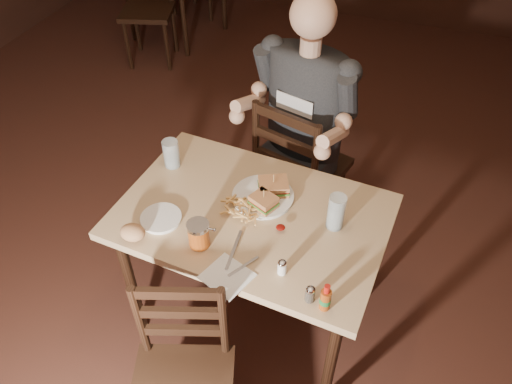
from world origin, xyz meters
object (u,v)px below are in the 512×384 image
(chair_far, at_px, (302,167))
(diner, at_px, (303,94))
(side_plate, at_px, (161,219))
(bg_chair_near, at_px, (147,11))
(main_table, at_px, (252,227))
(hot_sauce, at_px, (326,297))
(dinner_plate, at_px, (263,197))
(glass_left, at_px, (171,154))
(syrup_dispenser, at_px, (199,234))
(glass_right, at_px, (336,212))

(chair_far, xyz_separation_m, diner, (-0.01, -0.05, 0.50))
(side_plate, bearing_deg, bg_chair_near, 120.47)
(main_table, xyz_separation_m, side_plate, (-0.35, -0.16, 0.09))
(hot_sauce, bearing_deg, dinner_plate, 130.37)
(side_plate, bearing_deg, glass_left, 108.46)
(bg_chair_near, distance_m, syrup_dispenser, 3.00)
(diner, bearing_deg, dinner_plate, -75.92)
(diner, distance_m, glass_left, 0.70)
(chair_far, xyz_separation_m, hot_sauce, (0.36, -1.05, 0.36))
(chair_far, distance_m, side_plate, 0.99)
(hot_sauce, bearing_deg, bg_chair_near, 129.71)
(glass_right, bearing_deg, chair_far, 114.75)
(diner, distance_m, dinner_plate, 0.59)
(dinner_plate, bearing_deg, diner, 88.52)
(diner, xyz_separation_m, side_plate, (-0.37, -0.82, -0.20))
(glass_right, bearing_deg, main_table, -172.29)
(glass_left, bearing_deg, hot_sauce, -31.55)
(main_table, distance_m, dinner_plate, 0.14)
(diner, height_order, glass_left, diner)
(bg_chair_near, relative_size, side_plate, 5.53)
(chair_far, xyz_separation_m, side_plate, (-0.39, -0.86, 0.30))
(dinner_plate, distance_m, glass_left, 0.48)
(glass_left, distance_m, side_plate, 0.36)
(glass_left, relative_size, hot_sauce, 1.08)
(diner, xyz_separation_m, glass_left, (-0.49, -0.48, -0.14))
(glass_right, bearing_deg, glass_left, 170.98)
(glass_right, relative_size, side_plate, 0.96)
(chair_far, height_order, glass_left, chair_far)
(diner, distance_m, hot_sauce, 1.08)
(bg_chair_near, height_order, syrup_dispenser, bg_chair_near)
(chair_far, relative_size, glass_right, 5.85)
(diner, relative_size, hot_sauce, 7.68)
(syrup_dispenser, bearing_deg, dinner_plate, 69.58)
(chair_far, height_order, hot_sauce, chair_far)
(main_table, relative_size, glass_right, 7.35)
(chair_far, distance_m, glass_left, 0.81)
(dinner_plate, bearing_deg, syrup_dispenser, -115.16)
(dinner_plate, distance_m, syrup_dispenser, 0.37)
(bg_chair_near, xyz_separation_m, hot_sauce, (2.17, -2.61, 0.37))
(bg_chair_near, bearing_deg, syrup_dispenser, -72.81)
(main_table, xyz_separation_m, glass_right, (0.34, 0.05, 0.17))
(main_table, xyz_separation_m, syrup_dispenser, (-0.14, -0.23, 0.15))
(hot_sauce, xyz_separation_m, side_plate, (-0.74, 0.19, -0.06))
(diner, xyz_separation_m, dinner_plate, (-0.01, -0.55, -0.20))
(bg_chair_near, height_order, dinner_plate, bg_chair_near)
(chair_far, bearing_deg, syrup_dispenser, 94.48)
(bg_chair_near, bearing_deg, chair_far, -56.72)
(glass_left, xyz_separation_m, side_plate, (0.11, -0.34, -0.06))
(syrup_dispenser, relative_size, side_plate, 0.68)
(dinner_plate, relative_size, glass_right, 1.63)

